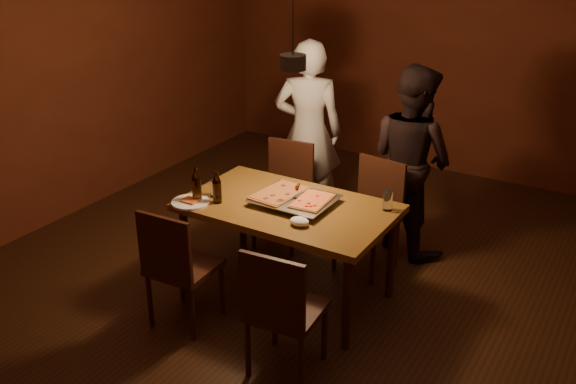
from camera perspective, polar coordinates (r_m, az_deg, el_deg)
The scene contains 19 objects.
room_shell at distance 4.49m, azimuth 0.42°, elevation 7.09°, with size 6.00×6.00×6.00m.
dining_table at distance 4.63m, azimuth -0.00°, elevation -1.97°, with size 1.50×0.90×0.75m.
chair_far_left at distance 5.51m, azimuth -0.20°, elevation 0.75°, with size 0.46×0.46×0.49m.
chair_far_right at distance 5.16m, azimuth 7.60°, elevation -1.12°, with size 0.47×0.47×0.49m.
chair_near_left at distance 4.40m, azimuth -9.95°, elevation -5.86°, with size 0.44×0.44×0.49m.
chair_near_right at distance 3.89m, azimuth -0.68°, elevation -9.80°, with size 0.45×0.45×0.49m.
pizza_tray at distance 4.61m, azimuth 0.60°, elevation -0.78°, with size 0.55×0.45×0.05m, color silver.
pizza_meat at distance 4.65m, azimuth -0.79°, elevation -0.07°, with size 0.27×0.42×0.02m, color maroon.
pizza_cheese at distance 4.53m, azimuth 2.18°, elevation -0.76°, with size 0.22×0.35×0.02m, color gold.
spatula at distance 4.62m, azimuth 0.63°, elevation -0.19°, with size 0.09×0.24×0.04m, color silver, non-canonical shape.
beer_bottle_a at distance 4.65m, azimuth -8.14°, elevation 0.67°, with size 0.07×0.07×0.26m.
beer_bottle_b at distance 4.62m, azimuth -6.33°, elevation 0.46°, with size 0.06×0.06×0.25m.
water_glass_left at distance 4.75m, azimuth -6.48°, elevation 0.33°, with size 0.08×0.08×0.12m, color silver.
water_glass_right at distance 4.55m, azimuth 8.86°, elevation -0.78°, with size 0.07×0.07×0.14m, color silver.
plate_slice at distance 4.68m, azimuth -8.67°, elevation -0.88°, with size 0.28×0.28×0.03m.
napkin at distance 4.29m, azimuth 1.03°, elevation -2.64°, with size 0.14×0.10×0.06m, color white.
diner_white at distance 5.86m, azimuth 1.81°, elevation 5.37°, with size 0.61×0.40×1.68m, color silver.
diner_dark at distance 5.41m, azimuth 10.91°, elevation 2.85°, with size 0.77×0.60×1.59m, color black.
pendant_lamp at distance 4.40m, azimuth 0.44°, elevation 11.60°, with size 0.18×0.18×1.10m.
Camera 1 is at (2.20, -3.70, 2.68)m, focal length 40.00 mm.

